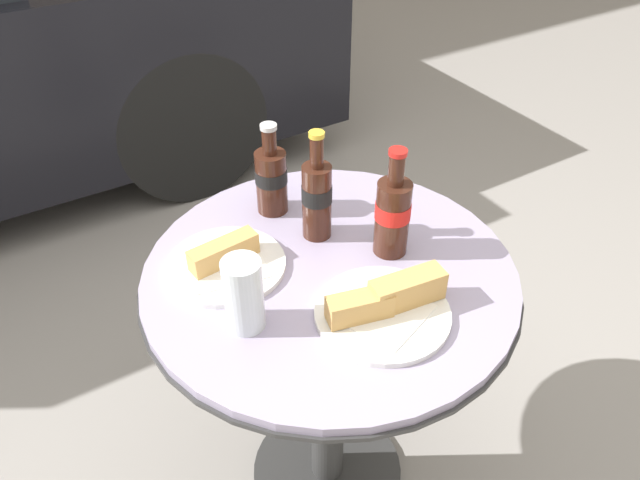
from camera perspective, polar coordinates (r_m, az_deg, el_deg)
ground_plane at (r=1.86m, az=0.66°, el=-20.36°), size 30.00×30.00×0.00m
bistro_table at (r=1.40m, az=0.83°, el=-8.11°), size 0.78×0.78×0.75m
cola_bottle_left at (r=1.28m, az=6.66°, el=2.44°), size 0.07×0.07×0.24m
cola_bottle_right at (r=1.40m, az=-4.64°, el=5.62°), size 0.07×0.07×0.22m
cola_bottle_center at (r=1.31m, az=-0.29°, el=3.98°), size 0.06×0.06×0.25m
drinking_glass at (r=1.13m, az=-6.97°, el=-5.21°), size 0.07×0.07×0.15m
lunch_plate_near at (r=1.17m, az=6.00°, el=-5.97°), size 0.26×0.26×0.07m
lunch_plate_far at (r=1.29m, az=-8.65°, el=-1.95°), size 0.25×0.25×0.06m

